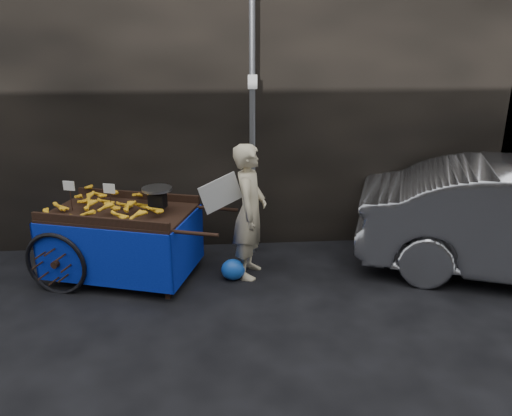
{
  "coord_description": "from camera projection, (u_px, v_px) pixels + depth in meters",
  "views": [
    {
      "loc": [
        -0.17,
        -5.3,
        2.97
      ],
      "look_at": [
        0.29,
        0.5,
        0.95
      ],
      "focal_mm": 35.0,
      "sensor_mm": 36.0,
      "label": 1
    }
  ],
  "objects": [
    {
      "name": "ground",
      "position": [
        236.0,
        297.0,
        5.98
      ],
      "size": [
        80.0,
        80.0,
        0.0
      ],
      "primitive_type": "plane",
      "color": "black",
      "rests_on": "ground"
    },
    {
      "name": "building_wall",
      "position": [
        252.0,
        67.0,
        7.64
      ],
      "size": [
        13.5,
        2.0,
        5.0
      ],
      "color": "black",
      "rests_on": "ground"
    },
    {
      "name": "street_pole",
      "position": [
        252.0,
        112.0,
        6.57
      ],
      "size": [
        0.12,
        0.1,
        4.0
      ],
      "color": "slate",
      "rests_on": "ground"
    },
    {
      "name": "banana_cart",
      "position": [
        117.0,
        217.0,
        6.25
      ],
      "size": [
        2.61,
        1.72,
        1.31
      ],
      "rotation": [
        0.0,
        0.0,
        -0.3
      ],
      "color": "black",
      "rests_on": "ground"
    },
    {
      "name": "vendor",
      "position": [
        250.0,
        212.0,
        6.27
      ],
      "size": [
        0.91,
        0.72,
        1.73
      ],
      "rotation": [
        0.0,
        0.0,
        1.32
      ],
      "color": "beige",
      "rests_on": "ground"
    },
    {
      "name": "plastic_bag",
      "position": [
        233.0,
        270.0,
        6.36
      ],
      "size": [
        0.31,
        0.25,
        0.28
      ],
      "primitive_type": "ellipsoid",
      "color": "blue",
      "rests_on": "ground"
    }
  ]
}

